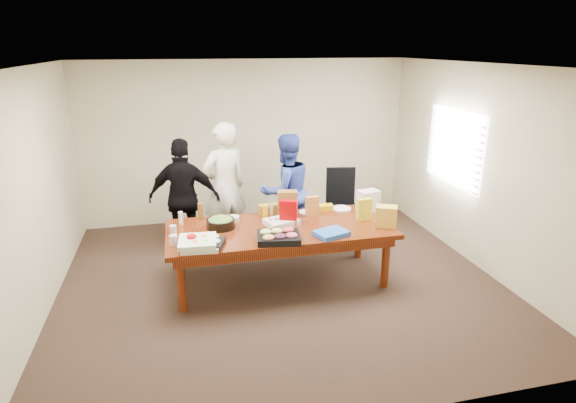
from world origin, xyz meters
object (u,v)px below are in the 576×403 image
object	(u,v)px
person_right	(286,191)
person_center	(225,188)
office_chair	(344,208)
sheet_cake	(281,222)
conference_table	(280,254)
salad_bowl	(221,224)

from	to	relation	value
person_right	person_center	bearing A→B (deg)	-20.21
office_chair	sheet_cake	xyz separation A→B (m)	(-1.23, -1.02, 0.25)
conference_table	sheet_cake	size ratio (longest dim) A/B	7.06
office_chair	person_center	size ratio (longest dim) A/B	0.56
office_chair	person_right	size ratio (longest dim) A/B	0.62
sheet_cake	person_center	bearing A→B (deg)	100.56
conference_table	person_right	distance (m)	1.27
office_chair	sheet_cake	bearing A→B (deg)	-130.50
conference_table	salad_bowl	size ratio (longest dim) A/B	7.98
office_chair	person_right	bearing A→B (deg)	-171.83
office_chair	person_center	xyz separation A→B (m)	(-1.81, 0.09, 0.42)
conference_table	sheet_cake	distance (m)	0.42
office_chair	salad_bowl	distance (m)	2.22
office_chair	person_right	distance (m)	0.97
person_right	salad_bowl	world-z (taller)	person_right
person_right	salad_bowl	xyz separation A→B (m)	(-1.07, -0.98, -0.05)
office_chair	salad_bowl	size ratio (longest dim) A/B	3.04
person_center	person_right	distance (m)	0.90
person_center	person_right	size ratio (longest dim) A/B	1.11
person_right	sheet_cake	bearing A→B (deg)	57.59
person_right	sheet_cake	xyz separation A→B (m)	(-0.31, -1.04, -0.07)
person_right	sheet_cake	size ratio (longest dim) A/B	4.31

